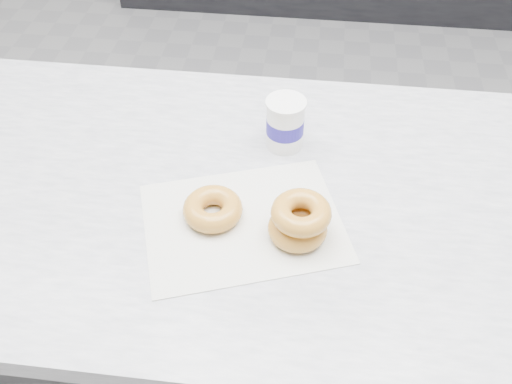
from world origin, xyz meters
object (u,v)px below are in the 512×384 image
donut_stack (299,220)px  coffee_cup (285,123)px  counter (297,329)px  donut_single (213,209)px

donut_stack → coffee_cup: coffee_cup is taller
counter → donut_single: size_ratio=29.07×
counter → coffee_cup: 0.53m
donut_stack → coffee_cup: size_ratio=1.36×
counter → donut_stack: 0.49m
donut_single → donut_stack: bearing=-9.2°
counter → donut_stack: (-0.01, -0.09, 0.49)m
counter → donut_single: donut_single is taller
counter → coffee_cup: (-0.06, 0.15, 0.50)m
donut_single → coffee_cup: 0.24m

